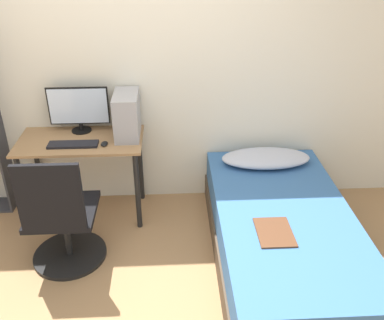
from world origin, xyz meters
TOP-DOWN VIEW (x-y plane):
  - wall_back at (0.00, 1.53)m, footprint 8.00×0.05m
  - desk at (-0.44, 1.23)m, footprint 1.02×0.54m
  - office_chair at (-0.50, 0.59)m, footprint 0.56×0.56m
  - bed at (1.12, 0.52)m, footprint 1.01×1.95m
  - pillow at (1.12, 1.24)m, footprint 0.76×0.36m
  - magazine at (0.99, 0.29)m, footprint 0.24×0.32m
  - monitor at (-0.45, 1.40)m, footprint 0.50×0.17m
  - keyboard at (-0.47, 1.12)m, footprint 0.39×0.12m
  - pc_tower at (-0.05, 1.29)m, footprint 0.20×0.38m
  - mouse at (-0.23, 1.12)m, footprint 0.06×0.09m

SIDE VIEW (x-z plane):
  - bed at x=1.12m, z-range 0.00..0.45m
  - office_chair at x=-0.50m, z-range -0.12..0.83m
  - magazine at x=0.99m, z-range 0.45..0.47m
  - pillow at x=1.12m, z-range 0.45..0.56m
  - desk at x=-0.44m, z-range 0.24..0.98m
  - keyboard at x=-0.47m, z-range 0.73..0.75m
  - mouse at x=-0.23m, z-range 0.73..0.75m
  - pc_tower at x=-0.05m, z-range 0.73..1.10m
  - monitor at x=-0.45m, z-range 0.75..1.14m
  - wall_back at x=0.00m, z-range 0.00..2.50m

